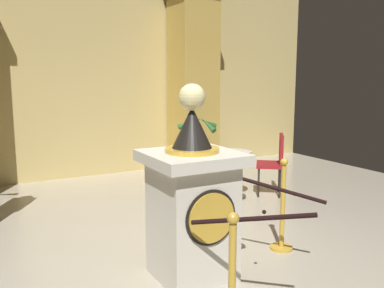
# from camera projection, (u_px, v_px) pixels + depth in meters

# --- Properties ---
(ground_plane) EXTENTS (10.11, 10.11, 0.00)m
(ground_plane) POSITION_uv_depth(u_px,v_px,m) (200.00, 263.00, 4.18)
(ground_plane) COLOR #B2A893
(back_wall) EXTENTS (10.11, 0.16, 3.64)m
(back_wall) POSITION_uv_depth(u_px,v_px,m) (82.00, 77.00, 7.60)
(back_wall) COLOR tan
(back_wall) RESTS_ON ground_plane
(pedestal_clock) EXTENTS (0.80, 0.80, 1.77)m
(pedestal_clock) POSITION_uv_depth(u_px,v_px,m) (192.00, 203.00, 3.78)
(pedestal_clock) COLOR silver
(pedestal_clock) RESTS_ON ground_plane
(stanchion_far) EXTENTS (0.24, 0.24, 0.99)m
(stanchion_far) POSITION_uv_depth(u_px,v_px,m) (282.00, 218.00, 4.45)
(stanchion_far) COLOR gold
(stanchion_far) RESTS_ON ground_plane
(velvet_rope) EXTENTS (1.35, 1.35, 0.22)m
(velvet_rope) POSITION_uv_depth(u_px,v_px,m) (264.00, 202.00, 3.52)
(velvet_rope) COLOR black
(column_right) EXTENTS (0.92, 0.92, 3.49)m
(column_right) POSITION_uv_depth(u_px,v_px,m) (193.00, 82.00, 8.16)
(column_right) COLOR black
(column_right) RESTS_ON ground_plane
(potted_palm_right) EXTENTS (0.74, 0.73, 1.17)m
(potted_palm_right) POSITION_uv_depth(u_px,v_px,m) (199.00, 159.00, 7.53)
(potted_palm_right) COLOR black
(potted_palm_right) RESTS_ON ground_plane
(cafe_table) EXTENTS (0.51, 0.51, 0.72)m
(cafe_table) POSITION_uv_depth(u_px,v_px,m) (235.00, 168.00, 6.38)
(cafe_table) COLOR #332D28
(cafe_table) RESTS_ON ground_plane
(cafe_chair_red) EXTENTS (0.56, 0.56, 0.96)m
(cafe_chair_red) POSITION_uv_depth(u_px,v_px,m) (275.00, 159.00, 6.48)
(cafe_chair_red) COLOR black
(cafe_chair_red) RESTS_ON ground_plane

